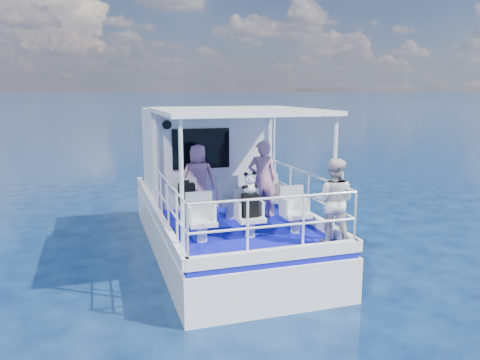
% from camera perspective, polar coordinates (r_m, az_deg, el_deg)
% --- Properties ---
extents(ground, '(2000.00, 2000.00, 0.00)m').
position_cam_1_polar(ground, '(9.90, -0.87, -10.00)').
color(ground, '#071634').
rests_on(ground, ground).
extents(hull, '(3.00, 7.00, 1.60)m').
position_cam_1_polar(hull, '(10.81, -2.41, -8.20)').
color(hull, white).
rests_on(hull, ground).
extents(deck, '(2.90, 6.90, 0.10)m').
position_cam_1_polar(deck, '(10.56, -2.44, -3.83)').
color(deck, '#0A0B93').
rests_on(deck, hull).
extents(cabin, '(2.85, 2.00, 2.20)m').
position_cam_1_polar(cabin, '(11.58, -4.17, 3.25)').
color(cabin, white).
rests_on(cabin, deck).
extents(canopy, '(3.00, 3.20, 0.08)m').
position_cam_1_polar(canopy, '(9.07, -0.56, 8.42)').
color(canopy, white).
rests_on(canopy, cabin).
extents(canopy_posts, '(2.77, 2.97, 2.20)m').
position_cam_1_polar(canopy_posts, '(9.14, -0.45, 1.25)').
color(canopy_posts, white).
rests_on(canopy_posts, deck).
extents(railings, '(2.84, 3.59, 1.00)m').
position_cam_1_polar(railings, '(8.96, 0.17, -2.86)').
color(railings, white).
rests_on(railings, deck).
extents(seat_port_fwd, '(0.48, 0.46, 0.38)m').
position_cam_1_polar(seat_port_fwd, '(9.55, -6.42, -3.99)').
color(seat_port_fwd, silver).
rests_on(seat_port_fwd, deck).
extents(seat_center_fwd, '(0.48, 0.46, 0.38)m').
position_cam_1_polar(seat_center_fwd, '(9.75, -1.22, -3.61)').
color(seat_center_fwd, silver).
rests_on(seat_center_fwd, deck).
extents(seat_stbd_fwd, '(0.48, 0.46, 0.38)m').
position_cam_1_polar(seat_stbd_fwd, '(10.04, 3.72, -3.21)').
color(seat_stbd_fwd, silver).
rests_on(seat_stbd_fwd, deck).
extents(seat_port_aft, '(0.48, 0.46, 0.38)m').
position_cam_1_polar(seat_port_aft, '(8.32, -4.67, -6.19)').
color(seat_port_aft, silver).
rests_on(seat_port_aft, deck).
extents(seat_center_aft, '(0.48, 0.46, 0.38)m').
position_cam_1_polar(seat_center_aft, '(8.56, 1.24, -5.67)').
color(seat_center_aft, silver).
rests_on(seat_center_aft, deck).
extents(seat_stbd_aft, '(0.48, 0.46, 0.38)m').
position_cam_1_polar(seat_stbd_aft, '(8.88, 6.77, -5.14)').
color(seat_stbd_aft, silver).
rests_on(seat_stbd_aft, deck).
extents(passenger_port_fwd, '(0.63, 0.51, 1.49)m').
position_cam_1_polar(passenger_port_fwd, '(10.22, -5.11, 0.20)').
color(passenger_port_fwd, '#C07C9F').
rests_on(passenger_port_fwd, deck).
extents(passenger_stbd_fwd, '(0.65, 0.48, 1.62)m').
position_cam_1_polar(passenger_stbd_fwd, '(9.69, 2.71, 0.06)').
color(passenger_stbd_fwd, '#BE7B91').
rests_on(passenger_stbd_fwd, deck).
extents(passenger_stbd_aft, '(0.92, 0.89, 1.50)m').
position_cam_1_polar(passenger_stbd_aft, '(8.22, 11.33, -2.55)').
color(passenger_stbd_aft, silver).
rests_on(passenger_stbd_aft, deck).
extents(backpack_port, '(0.32, 0.18, 0.42)m').
position_cam_1_polar(backpack_port, '(9.42, -6.51, -1.69)').
color(backpack_port, black).
rests_on(backpack_port, seat_port_fwd).
extents(backpack_center, '(0.29, 0.16, 0.43)m').
position_cam_1_polar(backpack_center, '(8.40, 1.22, -3.13)').
color(backpack_center, black).
rests_on(backpack_center, seat_center_aft).
extents(compact_camera, '(0.11, 0.06, 0.06)m').
position_cam_1_polar(compact_camera, '(9.38, -6.57, -0.23)').
color(compact_camera, black).
rests_on(compact_camera, backpack_port).
extents(panda, '(0.25, 0.21, 0.39)m').
position_cam_1_polar(panda, '(8.33, 1.21, -0.36)').
color(panda, silver).
rests_on(panda, backpack_center).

